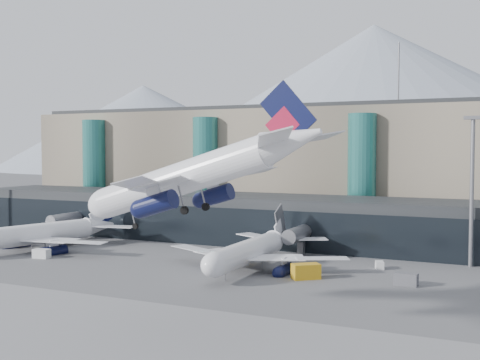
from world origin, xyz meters
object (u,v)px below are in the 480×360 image
lightmast_mid (472,182)px  veh_c (406,279)px  hero_jet (202,166)px  jet_parked_mid (255,243)px  veh_f (64,240)px  veh_a (42,254)px  jet_parked_left (50,227)px  veh_b (242,258)px  veh_h (306,271)px  veh_g (380,265)px

lightmast_mid → veh_c: lightmast_mid is taller
hero_jet → jet_parked_mid: size_ratio=0.95×
veh_c → veh_f: bearing=175.6°
veh_a → veh_f: (-7.14, 14.32, 0.04)m
jet_parked_left → veh_b: bearing=-71.3°
veh_a → veh_h: 49.87m
veh_h → veh_g: bearing=16.4°
jet_parked_mid → veh_b: (-3.48, 2.19, -3.32)m
veh_a → veh_c: (64.52, 5.51, 0.10)m
jet_parked_left → veh_c: bearing=-77.1°
veh_f → jet_parked_mid: bearing=-93.2°
jet_parked_mid → veh_h: (10.80, -5.25, -2.99)m
lightmast_mid → veh_g: 21.11m
jet_parked_left → jet_parked_mid: (45.10, -0.02, -0.21)m
hero_jet → veh_f: 70.09m
lightmast_mid → veh_c: 24.49m
veh_c → veh_h: (-14.78, -1.86, 0.23)m
lightmast_mid → hero_jet: (-24.46, -50.35, 3.78)m
hero_jet → veh_a: bearing=154.5°
lightmast_mid → hero_jet: bearing=-115.9°
veh_c → veh_f: (-71.66, 8.80, -0.05)m
veh_a → veh_b: 37.15m
veh_a → veh_b: bearing=10.3°
jet_parked_left → veh_b: jet_parked_left is taller
lightmast_mid → veh_h: size_ratio=6.05×
veh_h → veh_a: bearing=145.4°
veh_c → jet_parked_mid: bearing=175.1°
lightmast_mid → veh_c: size_ratio=7.58×
veh_c → jet_parked_left: bearing=179.9°
veh_a → veh_g: size_ratio=1.37×
lightmast_mid → veh_h: lightmast_mid is taller
veh_b → veh_a: bearing=98.2°
veh_b → veh_g: bearing=-86.7°
veh_c → veh_a: bearing=-172.5°
lightmast_mid → jet_parked_mid: size_ratio=0.75×
veh_g → veh_f: bearing=-107.2°
lightmast_mid → veh_h: (-22.35, -20.86, -13.25)m
veh_b → veh_h: size_ratio=0.69×
lightmast_mid → veh_b: lightmast_mid is taller
veh_a → veh_f: 16.00m
veh_g → jet_parked_left: bearing=-102.4°
veh_b → lightmast_mid: bearing=-79.0°
hero_jet → veh_b: 42.58m
veh_h → veh_b: bearing=113.7°
jet_parked_left → veh_f: jet_parked_left is taller
lightmast_mid → veh_a: bearing=-161.2°
jet_parked_left → veh_f: size_ratio=11.37×
hero_jet → jet_parked_mid: bearing=107.0°
lightmast_mid → veh_b: size_ratio=8.71×
jet_parked_mid → veh_c: 26.01m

